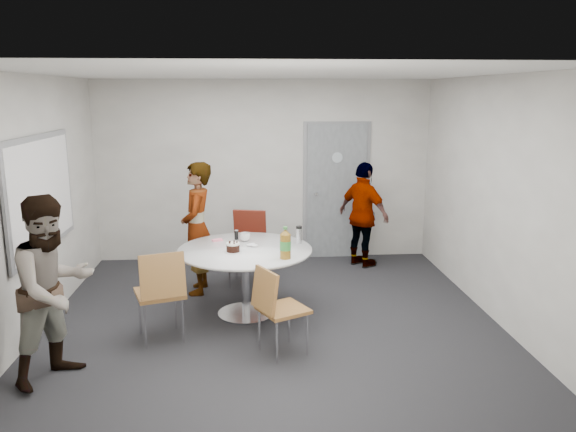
{
  "coord_description": "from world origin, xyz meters",
  "views": [
    {
      "loc": [
        -0.24,
        -5.9,
        2.51
      ],
      "look_at": [
        0.2,
        0.25,
        1.15
      ],
      "focal_mm": 35.0,
      "sensor_mm": 36.0,
      "label": 1
    }
  ],
  "objects": [
    {
      "name": "table",
      "position": [
        -0.26,
        0.19,
        0.68
      ],
      "size": [
        1.51,
        1.51,
        1.13
      ],
      "color": "white",
      "rests_on": "floor"
    },
    {
      "name": "floor",
      "position": [
        0.0,
        0.0,
        0.0
      ],
      "size": [
        5.0,
        5.0,
        0.0
      ],
      "primitive_type": "plane",
      "color": "black",
      "rests_on": "ground"
    },
    {
      "name": "ceiling",
      "position": [
        0.0,
        0.0,
        2.7
      ],
      "size": [
        5.0,
        5.0,
        0.0
      ],
      "primitive_type": "plane",
      "rotation": [
        3.14,
        0.0,
        0.0
      ],
      "color": "silver",
      "rests_on": "wall_back"
    },
    {
      "name": "chair_near_right",
      "position": [
        -0.0,
        -0.84,
        0.54
      ],
      "size": [
        0.59,
        0.58,
        0.88
      ],
      "rotation": [
        0.0,
        0.0,
        -1.09
      ],
      "color": "brown",
      "rests_on": "floor"
    },
    {
      "name": "wall_back",
      "position": [
        0.0,
        2.5,
        1.35
      ],
      "size": [
        5.0,
        0.0,
        5.0
      ],
      "primitive_type": "plane",
      "rotation": [
        1.57,
        0.0,
        0.0
      ],
      "color": "#B1ADA8",
      "rests_on": "floor"
    },
    {
      "name": "wall_front",
      "position": [
        0.0,
        -2.5,
        1.35
      ],
      "size": [
        5.0,
        0.0,
        5.0
      ],
      "primitive_type": "plane",
      "rotation": [
        -1.57,
        0.0,
        0.0
      ],
      "color": "#B1ADA8",
      "rests_on": "floor"
    },
    {
      "name": "person_right",
      "position": [
        1.42,
        1.95,
        0.77
      ],
      "size": [
        0.84,
        0.95,
        1.54
      ],
      "primitive_type": "imported",
      "rotation": [
        0.0,
        0.0,
        2.21
      ],
      "color": "black",
      "rests_on": "floor"
    },
    {
      "name": "wall_left",
      "position": [
        -2.5,
        0.0,
        1.35
      ],
      "size": [
        0.0,
        5.0,
        5.0
      ],
      "primitive_type": "plane",
      "rotation": [
        1.57,
        0.0,
        1.57
      ],
      "color": "#B1ADA8",
      "rests_on": "floor"
    },
    {
      "name": "whiteboard",
      "position": [
        -2.46,
        0.2,
        1.45
      ],
      "size": [
        0.04,
        1.9,
        1.25
      ],
      "color": "gray",
      "rests_on": "wall_left"
    },
    {
      "name": "person_left",
      "position": [
        -1.95,
        -1.14,
        0.83
      ],
      "size": [
        0.98,
        1.03,
        1.67
      ],
      "primitive_type": "imported",
      "rotation": [
        0.0,
        0.0,
        0.96
      ],
      "color": "white",
      "rests_on": "floor"
    },
    {
      "name": "chair_near_left",
      "position": [
        -1.13,
        -0.48,
        0.6
      ],
      "size": [
        0.59,
        0.62,
        0.97
      ],
      "rotation": [
        0.0,
        0.0,
        0.33
      ],
      "color": "brown",
      "rests_on": "floor"
    },
    {
      "name": "chair_far",
      "position": [
        -0.26,
        1.35,
        0.6
      ],
      "size": [
        0.55,
        0.59,
        0.97
      ],
      "rotation": [
        0.0,
        0.0,
        2.92
      ],
      "color": "#601E13",
      "rests_on": "floor"
    },
    {
      "name": "person_main",
      "position": [
        -0.89,
        1.01,
        0.84
      ],
      "size": [
        0.42,
        0.62,
        1.67
      ],
      "primitive_type": "imported",
      "rotation": [
        0.0,
        0.0,
        -1.6
      ],
      "color": "#A5C6EA",
      "rests_on": "floor"
    },
    {
      "name": "door",
      "position": [
        1.1,
        2.48,
        1.03
      ],
      "size": [
        1.02,
        0.17,
        2.12
      ],
      "color": "slate",
      "rests_on": "wall_back"
    },
    {
      "name": "wall_right",
      "position": [
        2.5,
        0.0,
        1.35
      ],
      "size": [
        0.0,
        5.0,
        5.0
      ],
      "primitive_type": "plane",
      "rotation": [
        1.57,
        0.0,
        -1.57
      ],
      "color": "#B1ADA8",
      "rests_on": "floor"
    }
  ]
}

